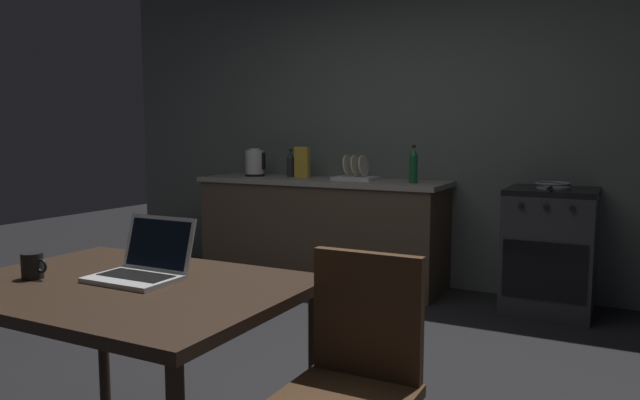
% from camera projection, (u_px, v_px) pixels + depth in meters
% --- Properties ---
extents(ground_plane, '(12.00, 12.00, 0.00)m').
position_uv_depth(ground_plane, '(248.00, 382.00, 3.10)').
color(ground_plane, black).
extents(back_wall, '(6.40, 0.10, 2.64)m').
position_uv_depth(back_wall, '(441.00, 128.00, 4.91)').
color(back_wall, '#59615C').
rests_on(back_wall, ground_plane).
extents(kitchen_counter, '(2.16, 0.64, 0.89)m').
position_uv_depth(kitchen_counter, '(321.00, 230.00, 5.13)').
color(kitchen_counter, '#4C3D2D').
rests_on(kitchen_counter, ground_plane).
extents(stove_oven, '(0.60, 0.62, 0.89)m').
position_uv_depth(stove_oven, '(550.00, 250.00, 4.28)').
color(stove_oven, '#2D2D30').
rests_on(stove_oven, ground_plane).
extents(dining_table, '(1.25, 0.90, 0.75)m').
position_uv_depth(dining_table, '(127.00, 302.00, 2.17)').
color(dining_table, '#332319').
rests_on(dining_table, ground_plane).
extents(chair, '(0.40, 0.40, 0.90)m').
position_uv_depth(chair, '(354.00, 374.00, 1.91)').
color(chair, '#4C331E').
rests_on(chair, ground_plane).
extents(laptop, '(0.32, 0.28, 0.22)m').
position_uv_depth(laptop, '(142.00, 267.00, 2.22)').
color(laptop, silver).
rests_on(laptop, dining_table).
extents(electric_kettle, '(0.19, 0.17, 0.25)m').
position_uv_depth(electric_kettle, '(255.00, 163.00, 5.38)').
color(electric_kettle, black).
rests_on(electric_kettle, kitchen_counter).
extents(bottle, '(0.07, 0.07, 0.29)m').
position_uv_depth(bottle, '(413.00, 165.00, 4.64)').
color(bottle, '#19592D').
rests_on(bottle, kitchen_counter).
extents(frying_pan, '(0.24, 0.41, 0.05)m').
position_uv_depth(frying_pan, '(553.00, 185.00, 4.20)').
color(frying_pan, gray).
rests_on(frying_pan, stove_oven).
extents(coffee_mug, '(0.12, 0.08, 0.10)m').
position_uv_depth(coffee_mug, '(33.00, 266.00, 2.22)').
color(coffee_mug, black).
rests_on(coffee_mug, dining_table).
extents(cereal_box, '(0.13, 0.05, 0.27)m').
position_uv_depth(cereal_box, '(302.00, 162.00, 5.17)').
color(cereal_box, gold).
rests_on(cereal_box, kitchen_counter).
extents(dish_rack, '(0.34, 0.26, 0.21)m').
position_uv_depth(dish_rack, '(356.00, 175.00, 4.93)').
color(dish_rack, silver).
rests_on(dish_rack, kitchen_counter).
extents(bottle_b, '(0.07, 0.07, 0.25)m').
position_uv_depth(bottle_b, '(291.00, 164.00, 5.30)').
color(bottle_b, '#2D2D33').
rests_on(bottle_b, kitchen_counter).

